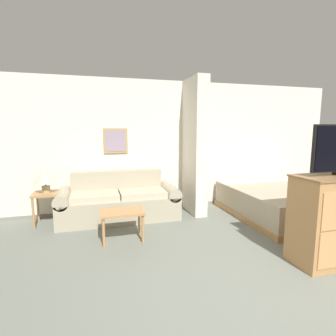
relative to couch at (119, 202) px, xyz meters
The scene contains 8 objects.
ground_plane 3.29m from the couch, 67.43° to the right, with size 20.00×20.00×0.00m, color slate.
wall_back 1.66m from the couch, 20.99° to the left, with size 7.20×0.16×2.60m.
wall_partition_pillar 1.78m from the couch, ahead, with size 0.24×0.81×2.60m.
couch is the anchor object (origin of this frame).
coffee_table 1.01m from the couch, 92.41° to the right, with size 0.63×0.42×0.45m.
side_table 1.23m from the couch, behind, with size 0.43×0.43×0.56m.
table_lamp 1.34m from the couch, behind, with size 0.37×0.37×0.43m.
bed 3.03m from the couch, 12.69° to the right, with size 1.71×2.10×0.52m.
Camera 1 is at (-1.64, -1.74, 1.63)m, focal length 28.00 mm.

